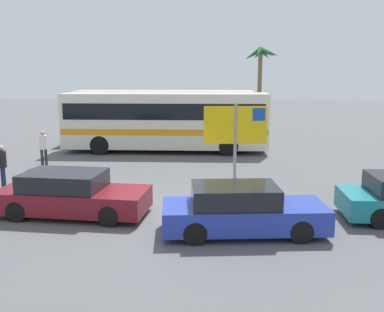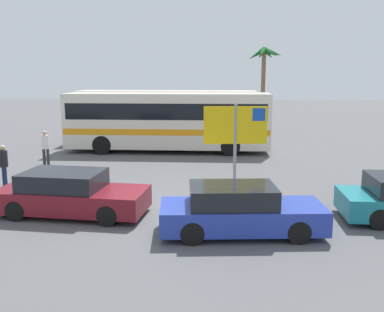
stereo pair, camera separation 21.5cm
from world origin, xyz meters
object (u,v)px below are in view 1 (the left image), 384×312
at_px(bus_rear_coach, 164,114).
at_px(pedestrian_near_sign, 43,146).
at_px(bus_front_coach, 166,119).
at_px(car_blue, 241,211).
at_px(pedestrian_by_bus, 2,163).
at_px(ferry_sign, 237,129).
at_px(car_maroon, 71,194).

relative_size(bus_rear_coach, pedestrian_near_sign, 6.65).
bearing_deg(bus_front_coach, car_blue, -74.84).
bearing_deg(pedestrian_by_bus, ferry_sign, -16.70).
bearing_deg(ferry_sign, car_maroon, -157.77).
xyz_separation_m(bus_front_coach, pedestrian_near_sign, (-5.21, -4.08, -0.82)).
bearing_deg(bus_front_coach, pedestrian_near_sign, -141.90).
bearing_deg(bus_front_coach, car_maroon, -98.75).
height_order(bus_rear_coach, ferry_sign, ferry_sign).
height_order(pedestrian_by_bus, pedestrian_near_sign, pedestrian_near_sign).
xyz_separation_m(ferry_sign, pedestrian_by_bus, (-8.63, 0.40, -1.39)).
distance_m(car_blue, car_maroon, 5.19).
xyz_separation_m(car_maroon, pedestrian_near_sign, (-3.52, 6.90, 0.32)).
distance_m(bus_front_coach, car_blue, 12.78).
height_order(ferry_sign, car_blue, ferry_sign).
relative_size(car_blue, pedestrian_near_sign, 2.71).
distance_m(bus_rear_coach, ferry_sign, 12.20).
height_order(bus_front_coach, bus_rear_coach, same).
height_order(bus_front_coach, pedestrian_near_sign, bus_front_coach).
xyz_separation_m(bus_rear_coach, car_maroon, (-1.23, -14.18, -1.15)).
xyz_separation_m(bus_front_coach, pedestrian_by_bus, (-5.24, -7.96, -0.84)).
bearing_deg(ferry_sign, bus_front_coach, 106.99).
distance_m(bus_front_coach, bus_rear_coach, 3.23).
bearing_deg(bus_rear_coach, pedestrian_near_sign, -123.10).
relative_size(bus_front_coach, pedestrian_near_sign, 6.65).
bearing_deg(ferry_sign, car_blue, -95.82).
xyz_separation_m(bus_front_coach, car_maroon, (-1.69, -10.98, -1.15)).
distance_m(bus_rear_coach, pedestrian_near_sign, 8.73).
bearing_deg(car_blue, pedestrian_by_bus, 148.11).
relative_size(bus_rear_coach, ferry_sign, 3.40).
bearing_deg(pedestrian_near_sign, car_blue, -138.85).
distance_m(car_maroon, pedestrian_near_sign, 7.75).
bearing_deg(car_maroon, bus_front_coach, 86.79).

